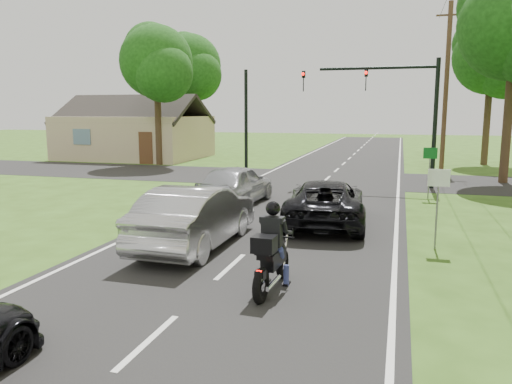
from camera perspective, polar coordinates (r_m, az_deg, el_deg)
ground at (r=11.83m, az=-2.93°, el=-8.55°), size 140.00×140.00×0.00m
road at (r=21.28m, az=5.88°, el=-0.55°), size 8.00×100.00×0.01m
cross_road at (r=27.14m, az=8.15°, el=1.53°), size 60.00×7.00×0.01m
motorcycle_rider at (r=10.12m, az=1.78°, el=-7.29°), size 0.61×2.17×1.87m
dark_suv at (r=16.11m, az=7.95°, el=-1.14°), size 2.90×5.39×1.44m
silver_sedan at (r=13.42m, az=-6.88°, el=-2.74°), size 1.79×5.04×1.66m
silver_suv at (r=19.33m, az=-2.35°, el=0.89°), size 2.12×4.73×1.58m
traffic_signal at (r=24.64m, az=15.53°, el=10.15°), size 6.38×0.44×6.00m
signal_pole_far at (r=30.00m, az=-1.14°, el=8.09°), size 0.20×0.20×6.00m
utility_pole_far at (r=32.77m, az=20.91°, el=11.24°), size 1.60×0.28×10.00m
sign_white at (r=13.80m, az=20.11°, el=0.29°), size 0.55×0.07×2.12m
sign_green at (r=21.75m, az=19.26°, el=3.42°), size 0.55×0.07×2.12m
tree_row_e at (r=37.01m, az=25.79°, el=13.36°), size 5.28×5.12×9.61m
tree_left_near at (r=34.24m, az=-11.06°, el=13.99°), size 5.12×4.96×9.22m
tree_left_far at (r=44.12m, az=-7.36°, el=13.77°), size 5.76×5.58×10.14m
house at (r=39.89m, az=-13.57°, el=6.36°), size 10.20×8.00×4.84m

